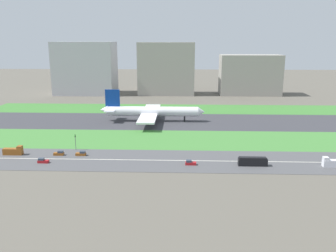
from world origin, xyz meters
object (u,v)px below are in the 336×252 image
at_px(truck_1, 14,151).
at_px(car_2, 81,154).
at_px(airliner, 150,111).
at_px(truck_2, 333,163).
at_px(office_tower, 250,75).
at_px(bus_0, 253,162).
at_px(car_1, 43,161).
at_px(fuel_tank_west, 155,80).
at_px(car_3, 59,153).
at_px(traffic_light, 75,141).
at_px(hangar_building, 166,69).
at_px(car_0, 190,163).
at_px(terminal_building, 86,68).

distance_m(truck_1, car_2, 30.16).
xyz_separation_m(airliner, truck_2, (79.85, -78.00, -4.56)).
xyz_separation_m(truck_1, office_tower, (136.60, 182.00, 16.49)).
relative_size(bus_0, car_1, 2.64).
relative_size(office_tower, fuel_tank_west, 2.15).
bearing_deg(car_3, truck_1, -180.00).
height_order(car_3, car_2, same).
height_order(car_1, traffic_light, traffic_light).
xyz_separation_m(airliner, car_1, (-37.61, -78.00, -5.31)).
distance_m(car_1, car_2, 16.57).
height_order(car_2, hangar_building, hangar_building).
height_order(truck_1, fuel_tank_west, fuel_tank_west).
relative_size(airliner, traffic_light, 9.03).
xyz_separation_m(bus_0, car_0, (-25.07, 0.00, -0.90)).
distance_m(car_2, fuel_tank_west, 227.62).
bearing_deg(office_tower, truck_2, -90.66).
height_order(airliner, office_tower, office_tower).
bearing_deg(hangar_building, truck_2, -68.71).
distance_m(bus_0, car_2, 73.21).
relative_size(car_2, hangar_building, 0.09).
bearing_deg(traffic_light, car_3, -122.12).
height_order(car_2, traffic_light, traffic_light).
bearing_deg(car_3, bus_0, -6.93).
height_order(traffic_light, office_tower, office_tower).
bearing_deg(car_1, truck_2, -180.00).
bearing_deg(terminal_building, truck_1, -85.02).
distance_m(terminal_building, hangar_building, 75.44).
bearing_deg(airliner, car_0, -73.53).
height_order(airliner, hangar_building, hangar_building).
relative_size(car_0, fuel_tank_west, 0.17).
distance_m(airliner, office_tower, 140.97).
distance_m(car_1, hangar_building, 198.00).
bearing_deg(car_2, bus_0, -7.85).
bearing_deg(bus_0, car_2, -7.85).
relative_size(traffic_light, hangar_building, 0.14).
xyz_separation_m(car_2, traffic_light, (-4.78, 7.99, 3.37)).
bearing_deg(airliner, hangar_building, 87.47).
distance_m(car_1, fuel_tank_west, 238.79).
xyz_separation_m(car_3, fuel_tank_west, (24.71, 227.00, 7.66)).
height_order(hangar_building, fuel_tank_west, hangar_building).
relative_size(airliner, office_tower, 1.18).
bearing_deg(fuel_tank_west, car_3, -96.21).
relative_size(truck_1, truck_2, 1.00).
xyz_separation_m(truck_1, car_2, (30.15, 0.00, -0.75)).
distance_m(bus_0, car_3, 82.92).
bearing_deg(traffic_light, truck_1, -162.51).
bearing_deg(bus_0, car_1, 0.00).
relative_size(bus_0, car_0, 2.64).
distance_m(truck_2, hangar_building, 207.23).
bearing_deg(fuel_tank_west, car_2, -93.76).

